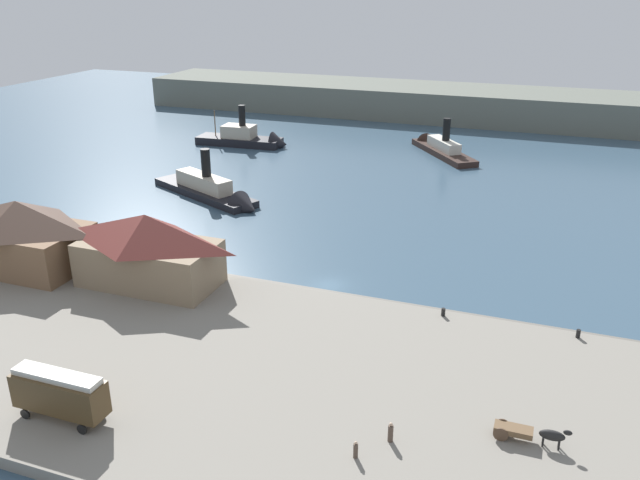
{
  "coord_description": "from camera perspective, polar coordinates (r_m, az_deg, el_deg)",
  "views": [
    {
      "loc": [
        24.49,
        -69.87,
        35.88
      ],
      "look_at": [
        -4.57,
        9.16,
        2.0
      ],
      "focal_mm": 36.88,
      "sensor_mm": 36.0,
      "label": 1
    }
  ],
  "objects": [
    {
      "name": "mooring_post_east",
      "position": [
        73.7,
        10.65,
        -6.17
      ],
      "size": [
        0.44,
        0.44,
        0.9
      ],
      "primitive_type": "cylinder",
      "color": "black",
      "rests_on": "quay_promenade"
    },
    {
      "name": "pedestrian_near_east_shed",
      "position": [
        53.3,
        3.11,
        -17.75
      ],
      "size": [
        0.37,
        0.37,
        1.51
      ],
      "color": "#4C3D33",
      "rests_on": "quay_promenade"
    },
    {
      "name": "pedestrian_walking_east",
      "position": [
        54.94,
        6.14,
        -16.3
      ],
      "size": [
        0.44,
        0.44,
        1.77
      ],
      "color": "#4C3D33",
      "rests_on": "quay_promenade"
    },
    {
      "name": "horse_cart",
      "position": [
        56.99,
        17.6,
        -15.6
      ],
      "size": [
        5.89,
        1.37,
        1.87
      ],
      "color": "brown",
      "rests_on": "quay_promenade"
    },
    {
      "name": "street_tram",
      "position": [
        60.08,
        -21.68,
        -12.17
      ],
      "size": [
        8.32,
        2.6,
        4.39
      ],
      "color": "#4C381E",
      "rests_on": "quay_promenade"
    },
    {
      "name": "ferry_shed_customs_shed",
      "position": [
        91.01,
        -24.53,
        0.5
      ],
      "size": [
        16.49,
        10.19,
        8.87
      ],
      "color": "brown",
      "rests_on": "quay_promenade"
    },
    {
      "name": "ferry_departing_north",
      "position": [
        114.67,
        -9.07,
        4.09
      ],
      "size": [
        25.53,
        15.53,
        10.38
      ],
      "color": "black",
      "rests_on": "ground"
    },
    {
      "name": "far_headland",
      "position": [
        184.31,
        12.5,
        11.45
      ],
      "size": [
        180.0,
        24.0,
        8.0
      ],
      "primitive_type": "cube",
      "color": "#60665B",
      "rests_on": "ground"
    },
    {
      "name": "ground_plane",
      "position": [
        82.28,
        0.78,
        -3.94
      ],
      "size": [
        320.0,
        320.0,
        0.0
      ],
      "primitive_type": "plane",
      "color": "#385166"
    },
    {
      "name": "quay_promenade",
      "position": [
        64.31,
        -5.89,
        -11.48
      ],
      "size": [
        110.0,
        36.0,
        1.2
      ],
      "primitive_type": "cube",
      "color": "gray",
      "rests_on": "ground"
    },
    {
      "name": "ferry_shed_central_terminal",
      "position": [
        80.8,
        -14.69,
        -0.77
      ],
      "size": [
        16.73,
        8.65,
        8.86
      ],
      "color": "#847056",
      "rests_on": "quay_promenade"
    },
    {
      "name": "mooring_post_west",
      "position": [
        73.38,
        21.5,
        -7.57
      ],
      "size": [
        0.44,
        0.44,
        0.9
      ],
      "primitive_type": "cylinder",
      "color": "black",
      "rests_on": "quay_promenade"
    },
    {
      "name": "seawall_edge",
      "position": [
        79.02,
        -0.09,
        -4.68
      ],
      "size": [
        110.0,
        0.8,
        1.0
      ],
      "primitive_type": "cube",
      "color": "#666159",
      "rests_on": "ground"
    },
    {
      "name": "ferry_mid_harbor",
      "position": [
        147.68,
        10.15,
        8.0
      ],
      "size": [
        18.26,
        22.27,
        9.65
      ],
      "color": "black",
      "rests_on": "ground"
    },
    {
      "name": "ferry_approaching_west",
      "position": [
        151.71,
        -6.19,
        8.72
      ],
      "size": [
        21.51,
        7.12,
        10.88
      ],
      "color": "black",
      "rests_on": "ground"
    }
  ]
}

